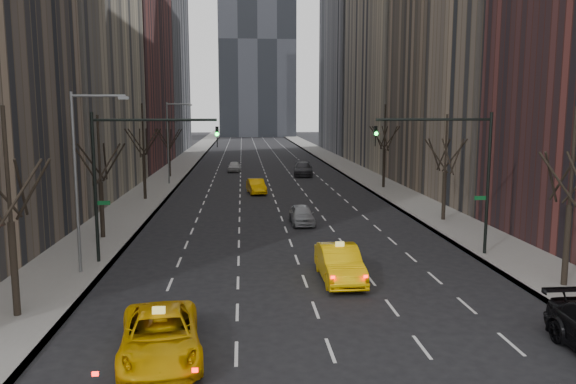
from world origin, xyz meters
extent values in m
plane|color=black|center=(0.00, 0.00, 0.00)|extent=(400.00, 400.00, 0.00)
cube|color=slate|center=(-12.25, 70.00, 0.07)|extent=(4.50, 320.00, 0.15)
cube|color=slate|center=(12.25, 70.00, 0.07)|extent=(4.50, 320.00, 0.15)
cube|color=brown|center=(-21.50, 66.00, 22.00)|extent=(14.00, 28.00, 44.00)
cube|color=slate|center=(21.50, 95.00, 29.00)|extent=(14.00, 30.00, 58.00)
cylinder|color=black|center=(-12.00, 4.00, 2.04)|extent=(0.28, 0.28, 3.78)
cylinder|color=black|center=(-12.00, 4.00, 6.18)|extent=(0.16, 0.16, 4.50)
cylinder|color=black|center=(-11.85, 4.85, 5.16)|extent=(0.42, 1.80, 2.52)
cylinder|color=black|center=(-11.19, 4.29, 5.16)|extent=(1.74, 0.72, 2.52)
cylinder|color=black|center=(-11.34, 3.45, 5.16)|extent=(1.46, 1.25, 2.52)
cylinder|color=black|center=(-12.00, 18.00, 1.93)|extent=(0.28, 0.28, 3.57)
cylinder|color=black|center=(-12.00, 18.00, 5.84)|extent=(0.16, 0.16, 4.25)
cylinder|color=black|center=(-11.85, 18.85, 4.95)|extent=(0.42, 1.80, 2.52)
cylinder|color=black|center=(-11.19, 18.29, 4.95)|extent=(1.74, 0.72, 2.52)
cylinder|color=black|center=(-11.34, 17.45, 4.95)|extent=(1.46, 1.25, 2.52)
cylinder|color=black|center=(-12.15, 17.15, 4.95)|extent=(0.42, 1.80, 2.52)
cylinder|color=black|center=(-12.81, 17.71, 4.95)|extent=(1.74, 0.72, 2.52)
cylinder|color=black|center=(-12.66, 18.55, 4.95)|extent=(1.46, 1.25, 2.52)
cylinder|color=black|center=(-12.00, 34.00, 2.15)|extent=(0.28, 0.28, 3.99)
cylinder|color=black|center=(-12.00, 34.00, 6.52)|extent=(0.16, 0.16, 4.75)
cylinder|color=black|center=(-11.85, 34.85, 5.37)|extent=(0.42, 1.80, 2.52)
cylinder|color=black|center=(-11.19, 34.29, 5.37)|extent=(1.74, 0.72, 2.52)
cylinder|color=black|center=(-11.34, 33.45, 5.37)|extent=(1.46, 1.25, 2.52)
cylinder|color=black|center=(-12.15, 33.15, 5.37)|extent=(0.42, 1.80, 2.52)
cylinder|color=black|center=(-12.81, 33.71, 5.37)|extent=(1.74, 0.72, 2.52)
cylinder|color=black|center=(-12.66, 34.55, 5.37)|extent=(1.46, 1.25, 2.52)
cylinder|color=black|center=(-12.00, 52.00, 1.83)|extent=(0.28, 0.28, 3.36)
cylinder|color=black|center=(-12.00, 52.00, 5.51)|extent=(0.16, 0.16, 4.00)
cylinder|color=black|center=(-11.85, 52.85, 4.74)|extent=(0.42, 1.80, 2.52)
cylinder|color=black|center=(-11.19, 52.29, 4.74)|extent=(1.74, 0.72, 2.52)
cylinder|color=black|center=(-11.34, 51.45, 4.74)|extent=(1.46, 1.25, 2.52)
cylinder|color=black|center=(-12.15, 51.15, 4.74)|extent=(0.42, 1.80, 2.52)
cylinder|color=black|center=(-12.81, 51.71, 4.74)|extent=(1.74, 0.72, 2.52)
cylinder|color=black|center=(-12.66, 52.55, 4.74)|extent=(1.46, 1.25, 2.52)
cylinder|color=black|center=(12.00, 6.00, 2.04)|extent=(0.28, 0.28, 3.78)
cylinder|color=black|center=(12.00, 6.00, 6.18)|extent=(0.16, 0.16, 4.50)
cylinder|color=black|center=(12.15, 6.85, 5.16)|extent=(0.42, 1.80, 2.52)
cylinder|color=black|center=(11.19, 5.71, 5.16)|extent=(1.74, 0.72, 2.52)
cylinder|color=black|center=(11.34, 6.55, 5.16)|extent=(1.46, 1.25, 2.52)
cylinder|color=black|center=(12.00, 22.00, 1.93)|extent=(0.28, 0.28, 3.57)
cylinder|color=black|center=(12.00, 22.00, 5.84)|extent=(0.16, 0.16, 4.25)
cylinder|color=black|center=(12.15, 22.85, 4.95)|extent=(0.42, 1.80, 2.52)
cylinder|color=black|center=(12.81, 22.29, 4.95)|extent=(1.74, 0.72, 2.52)
cylinder|color=black|center=(12.66, 21.45, 4.95)|extent=(1.46, 1.25, 2.52)
cylinder|color=black|center=(11.85, 21.15, 4.95)|extent=(0.42, 1.80, 2.52)
cylinder|color=black|center=(11.19, 21.71, 4.95)|extent=(1.74, 0.72, 2.52)
cylinder|color=black|center=(11.34, 22.55, 4.95)|extent=(1.46, 1.25, 2.52)
cylinder|color=black|center=(12.00, 40.00, 2.15)|extent=(0.28, 0.28, 3.99)
cylinder|color=black|center=(12.00, 40.00, 6.52)|extent=(0.16, 0.16, 4.75)
cylinder|color=black|center=(12.15, 40.85, 5.37)|extent=(0.42, 1.80, 2.52)
cylinder|color=black|center=(12.81, 40.29, 5.37)|extent=(1.74, 0.72, 2.52)
cylinder|color=black|center=(12.66, 39.45, 5.37)|extent=(1.46, 1.25, 2.52)
cylinder|color=black|center=(11.85, 39.15, 5.37)|extent=(0.42, 1.80, 2.52)
cylinder|color=black|center=(11.19, 39.71, 5.37)|extent=(1.74, 0.72, 2.52)
cylinder|color=black|center=(11.34, 40.55, 5.37)|extent=(1.46, 1.25, 2.52)
cylinder|color=black|center=(-10.80, 12.00, 4.15)|extent=(0.18, 0.18, 8.00)
cylinder|color=black|center=(-7.55, 12.00, 7.75)|extent=(6.50, 0.14, 0.14)
imported|color=black|center=(-4.30, 12.00, 6.85)|extent=(0.18, 0.22, 1.10)
sphere|color=#0CFF33|center=(-4.30, 11.82, 7.00)|extent=(0.20, 0.20, 0.20)
cube|color=#0C5926|center=(-10.40, 12.00, 3.35)|extent=(0.70, 0.04, 0.22)
cylinder|color=black|center=(10.80, 12.00, 4.15)|extent=(0.18, 0.18, 8.00)
cylinder|color=black|center=(7.55, 12.00, 7.75)|extent=(6.50, 0.14, 0.14)
imported|color=black|center=(4.30, 12.00, 6.85)|extent=(0.18, 0.22, 1.10)
sphere|color=#0CFF33|center=(4.30, 11.82, 7.00)|extent=(0.20, 0.20, 0.20)
cube|color=#0C5926|center=(10.40, 12.00, 3.35)|extent=(0.70, 0.04, 0.22)
cylinder|color=slate|center=(-11.20, 10.00, 4.65)|extent=(0.16, 0.16, 9.00)
cylinder|color=slate|center=(-9.90, 10.00, 8.95)|extent=(2.60, 0.14, 0.14)
cube|color=slate|center=(-8.70, 10.00, 8.85)|extent=(0.50, 0.22, 0.15)
cylinder|color=slate|center=(-11.20, 45.00, 4.65)|extent=(0.16, 0.16, 9.00)
cylinder|color=slate|center=(-9.90, 45.00, 8.95)|extent=(2.60, 0.14, 0.14)
cube|color=slate|center=(-8.70, 45.00, 8.85)|extent=(0.50, 0.22, 0.15)
imported|color=#E3A804|center=(-5.77, -0.16, 0.79)|extent=(3.33, 5.95, 1.57)
imported|color=#FFBF05|center=(1.70, 8.00, 0.86)|extent=(1.88, 5.21, 1.71)
imported|color=#94979B|center=(1.32, 21.93, 0.70)|extent=(1.71, 4.14, 1.40)
imported|color=#FFB105|center=(-1.62, 37.51, 0.72)|extent=(2.08, 4.54, 1.44)
imported|color=#29292D|center=(4.73, 52.64, 0.85)|extent=(2.89, 6.04, 1.70)
imported|color=#BBBBBB|center=(-4.10, 58.11, 0.70)|extent=(1.81, 4.16, 1.40)
camera|label=1|loc=(-2.96, -18.26, 8.23)|focal=35.00mm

